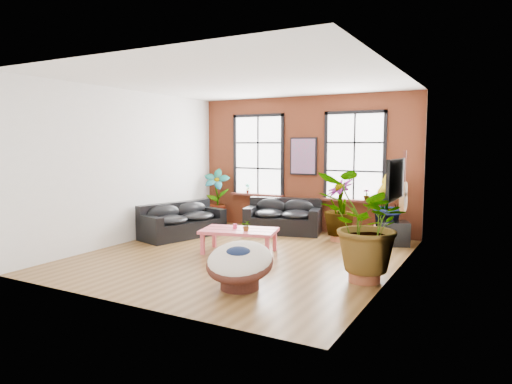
# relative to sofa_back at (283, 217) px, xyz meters

# --- Properties ---
(room) EXTENTS (6.04, 6.54, 3.54)m
(room) POSITION_rel_sofa_back_xyz_m (0.30, -2.47, 1.35)
(room) COLOR brown
(room) RESTS_ON ground
(sofa_back) EXTENTS (2.05, 1.34, 0.87)m
(sofa_back) POSITION_rel_sofa_back_xyz_m (0.00, 0.00, 0.00)
(sofa_back) COLOR black
(sofa_back) RESTS_ON ground
(sofa_left) EXTENTS (1.41, 2.25, 0.83)m
(sofa_left) POSITION_rel_sofa_back_xyz_m (-1.98, -1.66, -0.02)
(sofa_left) COLOR black
(sofa_left) RESTS_ON ground
(coffee_table) EXTENTS (1.71, 1.23, 0.59)m
(coffee_table) POSITION_rel_sofa_back_xyz_m (0.11, -2.42, 0.04)
(coffee_table) COLOR #D44C5B
(coffee_table) RESTS_ON ground
(papasan_chair) EXTENTS (1.29, 1.30, 0.80)m
(papasan_chair) POSITION_rel_sofa_back_xyz_m (1.35, -4.48, 0.02)
(papasan_chair) COLOR #4F251C
(papasan_chair) RESTS_ON ground
(poster) EXTENTS (0.74, 0.06, 0.98)m
(poster) POSITION_rel_sofa_back_xyz_m (0.30, 0.56, 1.56)
(poster) COLOR black
(poster) RESTS_ON room
(tv_wall_unit) EXTENTS (0.13, 1.86, 1.20)m
(tv_wall_unit) POSITION_rel_sofa_back_xyz_m (3.23, -2.02, 1.15)
(tv_wall_unit) COLOR black
(tv_wall_unit) RESTS_ON room
(media_box) EXTENTS (0.81, 0.75, 0.54)m
(media_box) POSITION_rel_sofa_back_xyz_m (2.79, -0.14, -0.12)
(media_box) COLOR black
(media_box) RESTS_ON ground
(pot_back_left) EXTENTS (0.63, 0.63, 0.37)m
(pot_back_left) POSITION_rel_sofa_back_xyz_m (-2.20, 0.22, -0.21)
(pot_back_left) COLOR #A45435
(pot_back_left) RESTS_ON ground
(pot_back_right) EXTENTS (0.58, 0.58, 0.36)m
(pot_back_right) POSITION_rel_sofa_back_xyz_m (2.51, 0.22, -0.21)
(pot_back_right) COLOR #A45435
(pot_back_right) RESTS_ON ground
(pot_right_wall) EXTENTS (0.55, 0.55, 0.38)m
(pot_right_wall) POSITION_rel_sofa_back_xyz_m (2.97, -3.17, -0.20)
(pot_right_wall) COLOR #A45435
(pot_right_wall) RESTS_ON ground
(pot_mid) EXTENTS (0.47, 0.47, 0.32)m
(pot_mid) POSITION_rel_sofa_back_xyz_m (1.60, -0.27, -0.23)
(pot_mid) COLOR #A45435
(pot_mid) RESTS_ON ground
(floor_plant_back_left) EXTENTS (0.88, 0.73, 1.43)m
(floor_plant_back_left) POSITION_rel_sofa_back_xyz_m (-2.19, 0.22, 0.47)
(floor_plant_back_left) COLOR #17561D
(floor_plant_back_left) RESTS_ON ground
(floor_plant_back_right) EXTENTS (0.93, 1.01, 1.47)m
(floor_plant_back_right) POSITION_rel_sofa_back_xyz_m (2.55, 0.20, 0.49)
(floor_plant_back_right) COLOR #17561D
(floor_plant_back_right) RESTS_ON ground
(floor_plant_right_wall) EXTENTS (1.95, 1.95, 1.64)m
(floor_plant_right_wall) POSITION_rel_sofa_back_xyz_m (2.95, -3.20, 0.59)
(floor_plant_right_wall) COLOR #17561D
(floor_plant_right_wall) RESTS_ON ground
(floor_plant_mid) EXTENTS (1.05, 1.05, 1.32)m
(floor_plant_mid) POSITION_rel_sofa_back_xyz_m (1.57, -0.27, 0.41)
(floor_plant_mid) COLOR #17561D
(floor_plant_mid) RESTS_ON ground
(table_plant) EXTENTS (0.23, 0.20, 0.22)m
(table_plant) POSITION_rel_sofa_back_xyz_m (0.35, -2.52, 0.21)
(table_plant) COLOR #17561D
(table_plant) RESTS_ON coffee_table
(sill_plant_left) EXTENTS (0.17, 0.17, 0.27)m
(sill_plant_left) POSITION_rel_sofa_back_xyz_m (-1.35, 0.51, 0.64)
(sill_plant_left) COLOR #17561D
(sill_plant_left) RESTS_ON room
(sill_plant_right) EXTENTS (0.19, 0.19, 0.27)m
(sill_plant_right) POSITION_rel_sofa_back_xyz_m (2.00, 0.51, 0.64)
(sill_plant_right) COLOR #17561D
(sill_plant_right) RESTS_ON room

